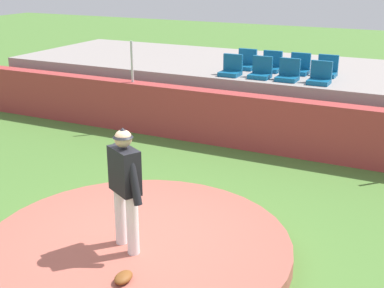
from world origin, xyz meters
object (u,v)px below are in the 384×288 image
Objects in this scene: stadium_chair_1 at (261,71)px; pitcher at (125,180)px; stadium_chair_2 at (288,74)px; stadium_chair_4 at (246,63)px; baseball at (121,227)px; stadium_chair_7 at (327,70)px; stadium_chair_5 at (271,65)px; stadium_chair_0 at (231,69)px; fielding_glove at (123,277)px; stadium_chair_6 at (299,67)px; stadium_chair_3 at (320,77)px.

pitcher is at bearing 92.87° from stadium_chair_1.
stadium_chair_4 is (-1.37, 0.89, 0.00)m from stadium_chair_2.
pitcher is at bearing -46.81° from baseball.
stadium_chair_4 is at bearing -51.60° from stadium_chair_1.
stadium_chair_1 is (0.07, 5.94, 1.29)m from baseball.
stadium_chair_7 is at bearing 179.93° from stadium_chair_4.
pitcher is 3.48× the size of stadium_chair_5.
stadium_chair_2 is 1.00× the size of stadium_chair_4.
stadium_chair_0 is 1.16m from stadium_chair_5.
baseball is at bearing -148.28° from fielding_glove.
stadium_chair_7 is (2.06, -0.00, 0.00)m from stadium_chair_4.
stadium_chair_6 is (0.69, 0.87, 0.00)m from stadium_chair_1.
stadium_chair_6 is at bearing 83.68° from baseball.
stadium_chair_6 reaches higher than fielding_glove.
pitcher is 3.48× the size of stadium_chair_7.
stadium_chair_0 is (-1.06, 6.31, 0.32)m from pitcher.
fielding_glove is at bearing 84.44° from stadium_chair_3.
stadium_chair_0 reaches higher than baseball.
stadium_chair_1 reaches higher than baseball.
stadium_chair_5 reaches higher than fielding_glove.
baseball is at bearing 96.51° from stadium_chair_0.
stadium_chair_1 is 1.00× the size of stadium_chair_5.
stadium_chair_0 is 1.00× the size of stadium_chair_2.
fielding_glove is 0.60× the size of stadium_chair_1.
stadium_chair_3 is at bearing 156.63° from stadium_chair_4.
stadium_chair_0 is at bearing 24.04° from stadium_chair_7.
stadium_chair_2 and stadium_chair_5 have the same top height.
stadium_chair_0 is (-1.46, 7.01, 1.27)m from fielding_glove.
stadium_chair_3 is 0.91m from stadium_chair_7.
fielding_glove is at bearing -55.02° from baseball.
stadium_chair_4 reaches higher than fielding_glove.
stadium_chair_0 is 1.00× the size of stadium_chair_4.
stadium_chair_1 is 1.00× the size of stadium_chair_7.
stadium_chair_5 and stadium_chair_6 have the same top height.
stadium_chair_3 is 1.69m from stadium_chair_5.
stadium_chair_1 and stadium_chair_5 have the same top height.
baseball is 0.15× the size of stadium_chair_6.
stadium_chair_1 is 0.88m from stadium_chair_5.
baseball is at bearing 82.99° from stadium_chair_2.
stadium_chair_4 is (-1.03, 7.24, 0.32)m from pitcher.
stadium_chair_2 reaches higher than fielding_glove.
baseball is at bearing 95.37° from stadium_chair_4.
stadium_chair_2 is at bearing 177.17° from fielding_glove.
stadium_chair_2 and stadium_chair_7 have the same top height.
stadium_chair_5 is 1.00× the size of stadium_chair_6.
stadium_chair_2 is 1.00× the size of stadium_chair_6.
stadium_chair_6 is 1.00× the size of stadium_chair_7.
pitcher reaches higher than stadium_chair_6.
stadium_chair_5 is at bearing 121.43° from pitcher.
stadium_chair_5 is at bearing 89.72° from baseball.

